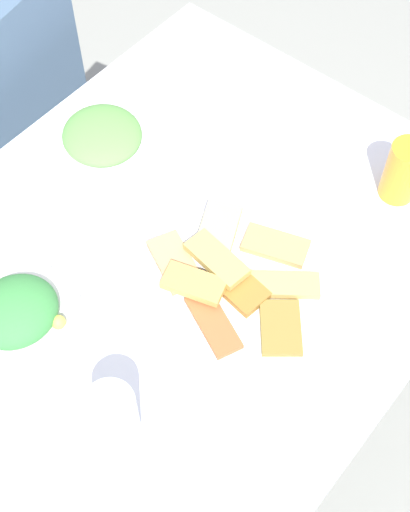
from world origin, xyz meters
The scene contains 10 objects.
ground_plane centered at (0.00, 0.00, 0.00)m, with size 6.00×6.00×0.00m, color gray.
dining_table centered at (0.00, 0.00, 0.68)m, with size 1.05×0.86×0.77m.
pide_platter centered at (0.01, -0.11, 0.78)m, with size 0.32×0.33×0.04m.
salad_plate_greens centered at (0.10, 0.29, 0.79)m, with size 0.22×0.22×0.05m.
salad_plate_rice centered at (-0.27, 0.12, 0.79)m, with size 0.21×0.21×0.07m.
soda_can centered at (0.35, -0.22, 0.83)m, with size 0.07×0.07×0.12m, color orange.
drinking_glass centered at (-0.31, -0.13, 0.83)m, with size 0.08×0.08×0.12m, color silver.
paper_napkin centered at (0.31, 0.07, 0.77)m, with size 0.11×0.11×0.00m, color white.
fork centered at (0.31, 0.05, 0.77)m, with size 0.20×0.02×0.01m, color silver.
spoon centered at (0.31, 0.09, 0.77)m, with size 0.19×0.02×0.01m, color silver.
Camera 1 is at (-0.51, -0.47, 1.83)m, focal length 50.92 mm.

